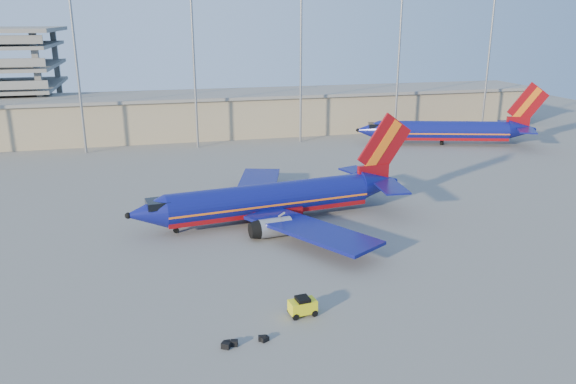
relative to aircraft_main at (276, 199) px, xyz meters
name	(u,v)px	position (x,y,z in m)	size (l,w,h in m)	color
ground	(280,230)	(-0.36, -3.60, -2.58)	(220.00, 220.00, 0.00)	slate
terminal_building	(263,111)	(9.64, 54.40, 1.74)	(122.00, 16.00, 8.50)	gray
light_mast_row	(248,51)	(4.64, 42.40, 14.97)	(101.60, 1.60, 28.65)	gray
aircraft_main	(276,199)	(0.00, 0.00, 0.00)	(35.58, 34.04, 12.08)	navy
aircraft_second	(448,131)	(41.09, 32.78, 0.17)	(34.51, 17.28, 11.99)	navy
baggage_tug	(303,306)	(-2.94, -22.71, -1.75)	(2.36, 1.60, 1.59)	yellow
luggage_pile	(242,342)	(-8.51, -25.83, -2.37)	(3.71, 0.90, 0.47)	black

